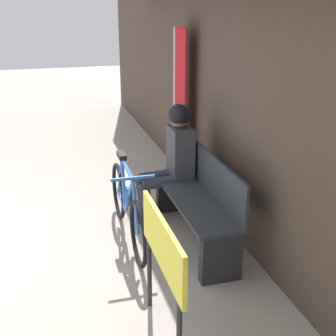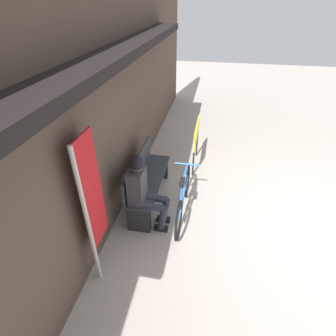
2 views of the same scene
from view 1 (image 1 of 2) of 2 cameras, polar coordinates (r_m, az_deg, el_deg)
storefront_wall at (r=4.70m, az=7.61°, el=12.41°), size 12.00×0.56×3.20m
park_bench_near at (r=4.56m, az=3.74°, el=-4.19°), size 1.56×0.42×0.87m
bicycle at (r=4.63m, az=-4.98°, el=-4.70°), size 1.62×0.40×0.83m
person_seated at (r=4.92m, az=0.53°, el=1.70°), size 0.34×0.59×1.26m
banner_pole at (r=5.72m, az=1.34°, el=8.78°), size 0.45×0.05×1.95m
signboard at (r=3.14m, az=-0.69°, el=-10.14°), size 0.98×0.04×0.94m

